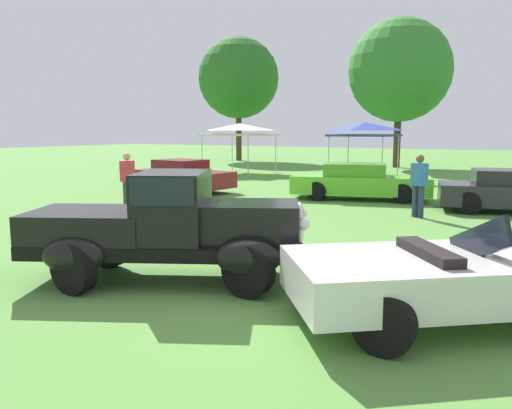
{
  "coord_description": "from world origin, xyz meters",
  "views": [
    {
      "loc": [
        4.61,
        -6.22,
        2.32
      ],
      "look_at": [
        -0.17,
        1.75,
        0.96
      ],
      "focal_mm": 35.37,
      "sensor_mm": 36.0,
      "label": 1
    }
  ],
  "objects": [
    {
      "name": "treeline_far_left",
      "position": [
        -17.0,
        27.17,
        6.32
      ],
      "size": [
        6.18,
        6.18,
        9.42
      ],
      "color": "#47331E",
      "rests_on": "ground_plane"
    },
    {
      "name": "ground_plane",
      "position": [
        0.0,
        0.0,
        0.0
      ],
      "size": [
        120.0,
        120.0,
        0.0
      ],
      "primitive_type": "plane",
      "color": "#568C3D"
    },
    {
      "name": "treeline_mid_left",
      "position": [
        -4.27,
        25.95,
        6.01
      ],
      "size": [
        6.35,
        6.35,
        9.2
      ],
      "color": "#47331E",
      "rests_on": "ground_plane"
    },
    {
      "name": "canopy_tent_left_field",
      "position": [
        -10.4,
        17.04,
        2.42
      ],
      "size": [
        3.24,
        3.24,
        2.71
      ],
      "color": "#B7B7BC",
      "rests_on": "ground_plane"
    },
    {
      "name": "spectator_between_cars",
      "position": [
        1.44,
        7.55,
        0.91
      ],
      "size": [
        0.47,
        0.4,
        1.69
      ],
      "color": "#283351",
      "rests_on": "ground_plane"
    },
    {
      "name": "neighbor_convertible",
      "position": [
        3.76,
        0.2,
        0.58
      ],
      "size": [
        4.3,
        3.96,
        1.4
      ],
      "color": "silver",
      "rests_on": "ground_plane"
    },
    {
      "name": "canopy_tent_center_field",
      "position": [
        -3.4,
        17.15,
        2.42
      ],
      "size": [
        2.84,
        2.84,
        2.71
      ],
      "color": "#B7B7BC",
      "rests_on": "ground_plane"
    },
    {
      "name": "show_car_lime",
      "position": [
        -1.16,
        10.21,
        0.6
      ],
      "size": [
        4.89,
        2.96,
        1.22
      ],
      "color": "#60C62D",
      "rests_on": "ground_plane"
    },
    {
      "name": "show_car_charcoal",
      "position": [
        3.47,
        9.72,
        0.6
      ],
      "size": [
        4.11,
        2.55,
        1.22
      ],
      "color": "#28282D",
      "rests_on": "ground_plane"
    },
    {
      "name": "spectator_near_truck",
      "position": [
        -6.1,
        4.37,
        0.91
      ],
      "size": [
        0.3,
        0.43,
        1.69
      ],
      "color": "#383838",
      "rests_on": "ground_plane"
    },
    {
      "name": "feature_pickup_truck",
      "position": [
        -0.47,
        -0.37,
        0.86
      ],
      "size": [
        4.37,
        3.23,
        1.7
      ],
      "color": "black",
      "rests_on": "ground_plane"
    },
    {
      "name": "show_car_burgundy",
      "position": [
        -7.77,
        8.9,
        0.6
      ],
      "size": [
        4.11,
        2.06,
        1.22
      ],
      "color": "maroon",
      "rests_on": "ground_plane"
    }
  ]
}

